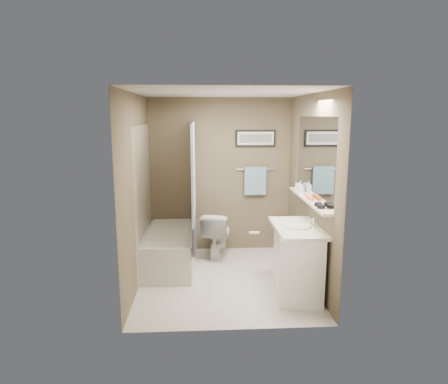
{
  "coord_description": "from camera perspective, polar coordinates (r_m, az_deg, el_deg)",
  "views": [
    {
      "loc": [
        -0.29,
        -4.94,
        2.14
      ],
      "look_at": [
        0.0,
        0.15,
        1.15
      ],
      "focal_mm": 32.0,
      "sensor_mm": 36.0,
      "label": 1
    }
  ],
  "objects": [
    {
      "name": "curtain_lower",
      "position": [
        5.66,
        -4.27,
        -5.04
      ],
      "size": [
        0.03,
        1.45,
        0.36
      ],
      "primitive_type": "cube",
      "color": "#2A384F",
      "rests_on": "curtain_rod"
    },
    {
      "name": "faucet_knob",
      "position": [
        4.95,
        12.36,
        -4.14
      ],
      "size": [
        0.05,
        0.05,
        0.05
      ],
      "primitive_type": "sphere",
      "color": "silver",
      "rests_on": "countertop"
    },
    {
      "name": "door",
      "position": [
        3.96,
        9.19,
        -5.89
      ],
      "size": [
        0.8,
        0.02,
        2.0
      ],
      "primitive_type": "cube",
      "color": "silver",
      "rests_on": "wall_front"
    },
    {
      "name": "glass_jar",
      "position": [
        5.57,
        10.54,
        0.74
      ],
      "size": [
        0.08,
        0.08,
        0.1
      ],
      "primitive_type": "cylinder",
      "color": "white",
      "rests_on": "shelf"
    },
    {
      "name": "art_mat",
      "position": [
        6.22,
        4.54,
        7.64
      ],
      "size": [
        0.56,
        0.0,
        0.2
      ],
      "primitive_type": "cube",
      "color": "white",
      "rests_on": "art_frame"
    },
    {
      "name": "tub_rim",
      "position": [
        5.76,
        -7.75,
        -5.65
      ],
      "size": [
        0.56,
        1.36,
        0.02
      ],
      "primitive_type": "cube",
      "color": "beige",
      "rests_on": "bathtub"
    },
    {
      "name": "towel",
      "position": [
        6.27,
        4.48,
        1.6
      ],
      "size": [
        0.34,
        0.05,
        0.44
      ],
      "primitive_type": "cube",
      "color": "#9CD2E4",
      "rests_on": "towel_bar"
    },
    {
      "name": "faucet_spout",
      "position": [
        4.85,
        12.68,
        -4.21
      ],
      "size": [
        0.02,
        0.02,
        0.1
      ],
      "primitive_type": "cylinder",
      "color": "white",
      "rests_on": "countertop"
    },
    {
      "name": "hair_brush_front",
      "position": [
        5.01,
        12.15,
        -0.8
      ],
      "size": [
        0.05,
        0.22,
        0.04
      ],
      "primitive_type": "cylinder",
      "rotation": [
        1.57,
        0.0,
        0.05
      ],
      "color": "orange",
      "rests_on": "shelf"
    },
    {
      "name": "toilet",
      "position": [
        6.11,
        -0.93,
        -6.04
      ],
      "size": [
        0.55,
        0.76,
        0.7
      ],
      "primitive_type": "imported",
      "rotation": [
        0.0,
        0.0,
        2.89
      ],
      "color": "silver",
      "rests_on": "ground"
    },
    {
      "name": "curtain_rod",
      "position": [
        5.44,
        -4.49,
        10.01
      ],
      "size": [
        0.02,
        1.55,
        0.02
      ],
      "primitive_type": "cylinder",
      "rotation": [
        1.57,
        0.0,
        0.0
      ],
      "color": "silver",
      "rests_on": "wall_left"
    },
    {
      "name": "bathtub",
      "position": [
        5.84,
        -7.68,
        -8.0
      ],
      "size": [
        0.75,
        1.52,
        0.5
      ],
      "primitive_type": "cube",
      "rotation": [
        0.0,
        0.0,
        -0.04
      ],
      "color": "silver",
      "rests_on": "ground"
    },
    {
      "name": "art_frame",
      "position": [
        6.24,
        4.52,
        7.65
      ],
      "size": [
        0.62,
        0.02,
        0.26
      ],
      "primitive_type": "cube",
      "color": "black",
      "rests_on": "wall_back"
    },
    {
      "name": "countertop",
      "position": [
        4.82,
        10.47,
        -5.08
      ],
      "size": [
        0.54,
        0.96,
        0.04
      ],
      "primitive_type": "cube",
      "color": "silver",
      "rests_on": "vanity"
    },
    {
      "name": "curtain_upper",
      "position": [
        5.49,
        -4.39,
        3.21
      ],
      "size": [
        0.03,
        1.45,
        1.28
      ],
      "primitive_type": "cube",
      "color": "white",
      "rests_on": "curtain_rod"
    },
    {
      "name": "wall_front",
      "position": [
        3.83,
        1.18,
        -3.19
      ],
      "size": [
        2.2,
        0.04,
        2.4
      ],
      "primitive_type": "cube",
      "color": "brown",
      "rests_on": "ground"
    },
    {
      "name": "ceiling",
      "position": [
        4.95,
        0.1,
        13.78
      ],
      "size": [
        2.2,
        2.5,
        0.04
      ],
      "primitive_type": "cube",
      "color": "silver",
      "rests_on": "wall_back"
    },
    {
      "name": "tile_surround",
      "position": [
        5.61,
        -11.41,
        -0.94
      ],
      "size": [
        0.02,
        1.55,
        2.0
      ],
      "primitive_type": "cube",
      "color": "tan",
      "rests_on": "wall_left"
    },
    {
      "name": "mirror",
      "position": [
        5.01,
        12.79,
        4.77
      ],
      "size": [
        0.02,
        1.6,
        1.0
      ],
      "primitive_type": "cube",
      "color": "silver",
      "rests_on": "wall_right"
    },
    {
      "name": "art_image",
      "position": [
        6.22,
        4.54,
        7.64
      ],
      "size": [
        0.5,
        0.0,
        0.13
      ],
      "primitive_type": "cube",
      "color": "#595959",
      "rests_on": "art_mat"
    },
    {
      "name": "pink_comb",
      "position": [
        5.27,
        11.37,
        -0.4
      ],
      "size": [
        0.04,
        0.16,
        0.01
      ],
      "primitive_type": "cube",
      "rotation": [
        0.0,
        0.0,
        -0.07
      ],
      "color": "pink",
      "rests_on": "shelf"
    },
    {
      "name": "soap_bottle",
      "position": [
        5.45,
        10.86,
        0.76
      ],
      "size": [
        0.07,
        0.07,
        0.15
      ],
      "primitive_type": "imported",
      "rotation": [
        0.0,
        0.0,
        0.04
      ],
      "color": "#999999",
      "rests_on": "shelf"
    },
    {
      "name": "wall_back",
      "position": [
        6.24,
        -0.57,
        2.34
      ],
      "size": [
        2.2,
        0.04,
        2.4
      ],
      "primitive_type": "cube",
      "color": "brown",
      "rests_on": "ground"
    },
    {
      "name": "wall_right",
      "position": [
        5.21,
        12.04,
        0.36
      ],
      "size": [
        0.04,
        2.5,
        2.4
      ],
      "primitive_type": "cube",
      "color": "brown",
      "rests_on": "ground"
    },
    {
      "name": "candle_bowl_far",
      "position": [
        4.67,
        13.31,
        -1.73
      ],
      "size": [
        0.09,
        0.09,
        0.04
      ],
      "primitive_type": "cylinder",
      "color": "black",
      "rests_on": "shelf"
    },
    {
      "name": "wall_left",
      "position": [
        5.09,
        -12.14,
        0.1
      ],
      "size": [
        0.04,
        2.5,
        2.4
      ],
      "primitive_type": "cube",
      "color": "brown",
      "rests_on": "ground"
    },
    {
      "name": "vanity",
      "position": [
        4.95,
        10.41,
        -9.75
      ],
      "size": [
        0.59,
        0.95,
        0.8
      ],
      "primitive_type": "cube",
      "rotation": [
        0.0,
        0.0,
        -0.11
      ],
      "color": "white",
      "rests_on": "ground"
    },
    {
      "name": "shelf",
      "position": [
        5.07,
        11.95,
        -1.07
      ],
      "size": [
        0.12,
        1.6,
        0.03
      ],
      "primitive_type": "cube",
      "color": "silver",
      "rests_on": "wall_right"
    },
    {
      "name": "towel_bar",
      "position": [
        6.27,
        4.48,
        3.26
      ],
      "size": [
        0.6,
        0.02,
        0.02
      ],
      "primitive_type": "cylinder",
      "rotation": [
        0.0,
        1.57,
        0.0
      ],
      "color": "silver",
      "rests_on": "wall_back"
    },
    {
      "name": "ground",
      "position": [
        5.39,
        0.09,
        -12.41
      ],
      "size": [
        2.5,
        2.5,
        0.0
      ],
      "primitive_type": "plane",
      "color": "beige",
      "rests_on": "ground"
    },
    {
      "name": "door_handle",
      "position": [
        3.95,
        4.32,
        -5.81
      ],
      "size": [
        0.1,
        0.02,
        0.02
      ],
      "primitive_type": "cylinder",
      "rotation": [
        0.0,
        1.57,
        0.0
      ],
      "color": "silver",
      "rests_on": "door"
    },
    {
      "name": "sink_basin",
      "position": [
        4.81,
        10.36,
        -4.76
      ],
      "size": [
        0.34,
        0.34,
        0.01
      ],
      "primitive_type": "cylinder",
      "color": "silver",
      "rests_on": "countertop"
    },
    {
      "name": "candle_bowl_near",
      "position": [
        4.57,
        13.7,
        -2.04
      ],
      "size": [
        0.09,
        0.09,
        0.04
      ],
      "primitive_type": "cylinder",
      "color": "black",
      "rests_on": "shelf"
    },
    {
      "name": "hair_brush_back",
      "position": [
        5.09,
        11.89,
        -0.61
      ],
      "size": [
        0.05,
        0.22,
        0.04
      ],
      "primitive_type": "cylinder",
      "rotation": [
        1.57,
        0.0,
        -0.05
      ],
      "color": "orange",
      "rests_on": "shelf"
    }
  ]
}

